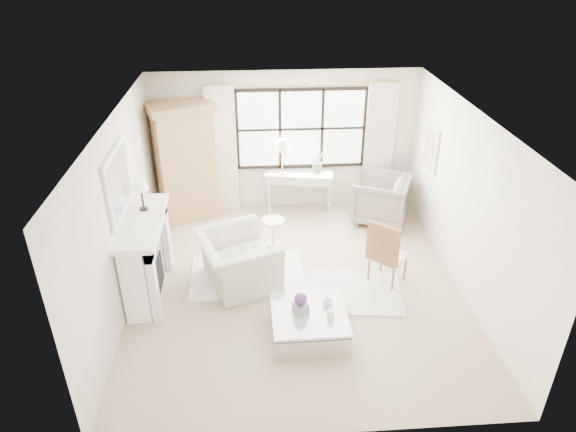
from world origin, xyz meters
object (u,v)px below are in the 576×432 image
object	(u,v)px
armoire	(185,161)
club_armchair	(237,261)
coffee_table	(309,324)
console_table	(299,191)

from	to	relation	value
armoire	club_armchair	xyz separation A→B (m)	(0.96, -2.26, -0.74)
club_armchair	coffee_table	world-z (taller)	club_armchair
club_armchair	coffee_table	xyz separation A→B (m)	(0.97, -1.28, -0.22)
coffee_table	console_table	bearing A→B (deg)	86.16
club_armchair	coffee_table	bearing A→B (deg)	-162.29
armoire	club_armchair	bearing A→B (deg)	-88.67
club_armchair	armoire	bearing A→B (deg)	3.33
console_table	club_armchair	world-z (taller)	club_armchair
armoire	club_armchair	size ratio (longest dim) A/B	1.80
armoire	coffee_table	distance (m)	4.15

